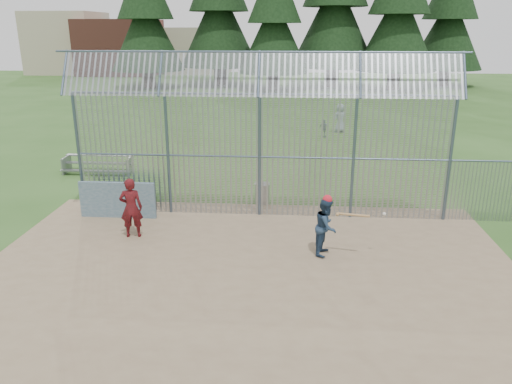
# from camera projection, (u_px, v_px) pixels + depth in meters

# --- Properties ---
(ground) EXTENTS (120.00, 120.00, 0.00)m
(ground) POSITION_uv_depth(u_px,v_px,m) (250.00, 261.00, 13.37)
(ground) COLOR #2D511E
(ground) RESTS_ON ground
(dirt_infield) EXTENTS (14.00, 10.00, 0.02)m
(dirt_infield) POSITION_uv_depth(u_px,v_px,m) (249.00, 269.00, 12.90)
(dirt_infield) COLOR #756047
(dirt_infield) RESTS_ON ground
(dugout_wall) EXTENTS (2.50, 0.12, 1.20)m
(dugout_wall) POSITION_uv_depth(u_px,v_px,m) (118.00, 200.00, 16.25)
(dugout_wall) COLOR #38566B
(dugout_wall) RESTS_ON dirt_infield
(batter) EXTENTS (0.79, 0.91, 1.60)m
(batter) POSITION_uv_depth(u_px,v_px,m) (326.00, 227.00, 13.55)
(batter) COLOR #21364F
(batter) RESTS_ON dirt_infield
(onlooker) EXTENTS (0.73, 0.54, 1.81)m
(onlooker) POSITION_uv_depth(u_px,v_px,m) (131.00, 208.00, 14.66)
(onlooker) COLOR maroon
(onlooker) RESTS_ON dirt_infield
(bg_kid_standing) EXTENTS (0.99, 0.88, 1.70)m
(bg_kid_standing) POSITION_uv_depth(u_px,v_px,m) (340.00, 118.00, 29.62)
(bg_kid_standing) COLOR gray
(bg_kid_standing) RESTS_ON ground
(bg_kid_seated) EXTENTS (0.65, 0.51, 1.03)m
(bg_kid_seated) POSITION_uv_depth(u_px,v_px,m) (324.00, 128.00, 28.36)
(bg_kid_seated) COLOR slate
(bg_kid_seated) RESTS_ON ground
(batting_gear) EXTENTS (1.69, 0.39, 0.54)m
(batting_gear) POSITION_uv_depth(u_px,v_px,m) (334.00, 203.00, 13.29)
(batting_gear) COLOR red
(batting_gear) RESTS_ON ground
(trash_can) EXTENTS (0.56, 0.56, 0.82)m
(trash_can) POSITION_uv_depth(u_px,v_px,m) (262.00, 193.00, 17.65)
(trash_can) COLOR gray
(trash_can) RESTS_ON ground
(bleacher) EXTENTS (3.00, 0.95, 0.72)m
(bleacher) POSITION_uv_depth(u_px,v_px,m) (98.00, 164.00, 21.36)
(bleacher) COLOR slate
(bleacher) RESTS_ON ground
(backstop_fence) EXTENTS (20.09, 0.81, 5.30)m
(backstop_fence) POSITION_uv_depth(u_px,v_px,m) (316.00, 147.00, 15.76)
(backstop_fence) COLOR #47566B
(backstop_fence) RESTS_ON ground
(distant_buildings) EXTENTS (26.50, 10.50, 8.00)m
(distant_buildings) POSITION_uv_depth(u_px,v_px,m) (116.00, 46.00, 67.40)
(distant_buildings) COLOR brown
(distant_buildings) RESTS_ON ground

